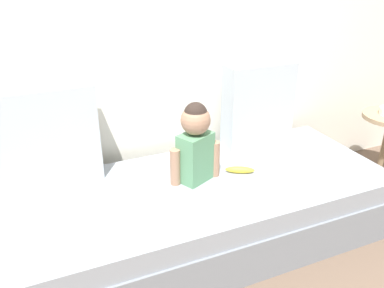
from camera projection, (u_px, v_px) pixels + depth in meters
The scene contains 7 objects.
ground_plane at pixel (185, 242), 2.35m from camera, with size 12.00×12.00×0.00m, color brown.
back_wall at pixel (145, 4), 2.28m from camera, with size 5.61×0.10×2.54m, color silver.
couch at pixel (185, 216), 2.27m from camera, with size 2.41×0.90×0.38m.
throw_pillow_left at pixel (44, 137), 2.12m from camera, with size 0.56×0.16×0.54m, color #B2BCC6.
throw_pillow_right at pixel (258, 104), 2.60m from camera, with size 0.46×0.16×0.54m, color #B2BCC6.
toddler at pixel (195, 141), 2.16m from camera, with size 0.30×0.19×0.46m.
banana at pixel (240, 170), 2.32m from camera, with size 0.17×0.04×0.04m, color yellow.
Camera 1 is at (-0.72, -1.74, 1.52)m, focal length 37.42 mm.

